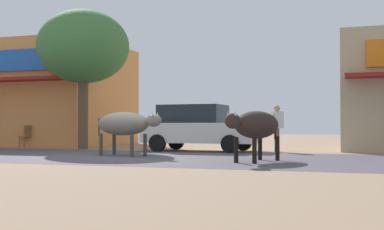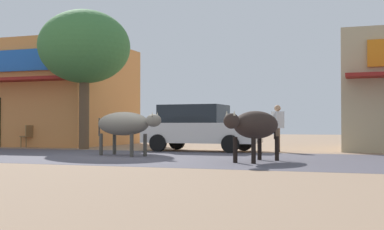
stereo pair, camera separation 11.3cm
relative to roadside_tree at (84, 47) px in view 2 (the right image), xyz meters
name	(u,v)px [view 2 (the right image)]	position (x,y,z in m)	size (l,w,h in m)	color
ground	(118,156)	(3.43, -3.82, -3.94)	(80.00, 80.00, 0.00)	#97795F
asphalt_road	(118,156)	(3.43, -3.82, -3.94)	(72.00, 6.59, 0.00)	#4D4953
storefront_left_cafe	(37,96)	(-4.76, 3.60, -1.60)	(8.18, 6.88, 4.67)	#D48646
roadside_tree	(84,47)	(0.00, 0.00, 0.00)	(3.54, 3.54, 5.38)	brown
parked_hatchback_car	(199,127)	(4.70, -0.04, -3.10)	(4.10, 2.01, 1.64)	silver
cow_near_brown	(124,124)	(3.46, -3.49, -2.99)	(2.68, 1.53, 1.32)	slate
cow_far_dark	(255,125)	(7.71, -4.75, -3.03)	(1.23, 2.50, 1.27)	#2E231E
pedestrian_by_shop	(278,124)	(7.42, 0.34, -2.99)	(0.48, 0.61, 1.62)	brown
cafe_chair_near_tree	(28,135)	(-2.96, 0.54, -3.42)	(0.55, 0.55, 0.92)	brown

